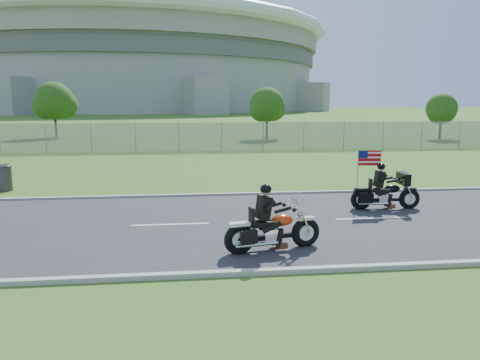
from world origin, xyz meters
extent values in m
plane|color=#2B571B|center=(0.00, 0.00, 0.00)|extent=(420.00, 420.00, 0.00)
cube|color=#28282B|center=(0.00, 0.00, 0.02)|extent=(120.00, 8.00, 0.04)
cube|color=#9E9B93|center=(0.00, 4.05, 0.05)|extent=(120.00, 0.18, 0.12)
cube|color=#9E9B93|center=(0.00, -4.05, 0.05)|extent=(120.00, 0.18, 0.12)
cube|color=gray|center=(-5.00, 20.00, 1.00)|extent=(60.00, 0.03, 2.00)
cylinder|color=#A3A099|center=(-20.00, 170.00, 10.00)|extent=(130.00, 130.00, 20.00)
cylinder|color=#605E5B|center=(-20.00, 170.00, 17.00)|extent=(132.00, 132.00, 4.00)
cylinder|color=#A3A099|center=(-20.00, 170.00, 23.00)|extent=(134.00, 134.00, 6.00)
torus|color=white|center=(-20.00, 170.00, 27.00)|extent=(140.40, 140.40, 4.40)
cylinder|color=#382316|center=(6.00, 30.00, 1.26)|extent=(0.22, 0.22, 2.52)
sphere|color=#264612|center=(6.00, 30.00, 3.15)|extent=(3.20, 3.20, 3.20)
sphere|color=#264612|center=(6.64, 30.48, 2.79)|extent=(2.40, 2.40, 2.40)
sphere|color=#264612|center=(5.44, 29.60, 2.70)|extent=(2.24, 2.24, 2.24)
cylinder|color=#382316|center=(-14.00, 34.00, 1.40)|extent=(0.22, 0.22, 2.80)
sphere|color=#264612|center=(-14.00, 34.00, 3.50)|extent=(3.60, 3.60, 3.60)
sphere|color=#264612|center=(-13.28, 34.54, 3.10)|extent=(2.70, 2.70, 2.70)
sphere|color=#264612|center=(-14.63, 33.55, 3.00)|extent=(2.52, 2.52, 2.52)
cylinder|color=#382316|center=(22.00, 28.00, 1.12)|extent=(0.22, 0.22, 2.24)
sphere|color=#264612|center=(22.00, 28.00, 2.80)|extent=(2.80, 2.80, 2.80)
sphere|color=#264612|center=(22.56, 28.42, 2.48)|extent=(2.10, 2.10, 2.10)
sphere|color=#264612|center=(21.51, 27.65, 2.40)|extent=(1.96, 1.96, 1.96)
torus|color=black|center=(1.35, -2.40, 0.38)|extent=(0.77, 0.34, 0.74)
torus|color=black|center=(-0.32, -2.77, 0.38)|extent=(0.77, 0.34, 0.74)
ellipsoid|color=red|center=(0.73, -2.54, 0.74)|extent=(0.62, 0.44, 0.28)
cube|color=black|center=(0.22, -2.65, 0.70)|extent=(0.61, 0.42, 0.12)
cube|color=black|center=(0.27, -2.64, 1.10)|extent=(0.32, 0.45, 0.55)
sphere|color=black|center=(0.32, -2.63, 1.53)|extent=(0.32, 0.32, 0.27)
cube|color=silver|center=(1.12, -2.45, 1.23)|extent=(0.14, 0.46, 0.40)
torus|color=black|center=(5.76, 1.15, 0.36)|extent=(0.71, 0.21, 0.70)
torus|color=black|center=(4.15, 1.24, 0.36)|extent=(0.71, 0.21, 0.70)
ellipsoid|color=black|center=(5.17, 1.18, 0.70)|extent=(0.55, 0.33, 0.27)
cube|color=black|center=(4.67, 1.21, 0.67)|extent=(0.54, 0.31, 0.11)
cube|color=black|center=(4.72, 1.21, 1.04)|extent=(0.25, 0.39, 0.52)
sphere|color=black|center=(4.77, 1.21, 1.44)|extent=(0.27, 0.27, 0.26)
cube|color=black|center=(5.53, 1.16, 1.04)|extent=(0.25, 0.77, 0.38)
cube|color=#B70C11|center=(4.45, 1.42, 1.70)|extent=(0.76, 0.06, 0.49)
cylinder|color=#323337|center=(-8.71, 6.07, 0.50)|extent=(0.61, 0.61, 1.01)
camera|label=1|loc=(-1.51, -13.17, 3.57)|focal=35.00mm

